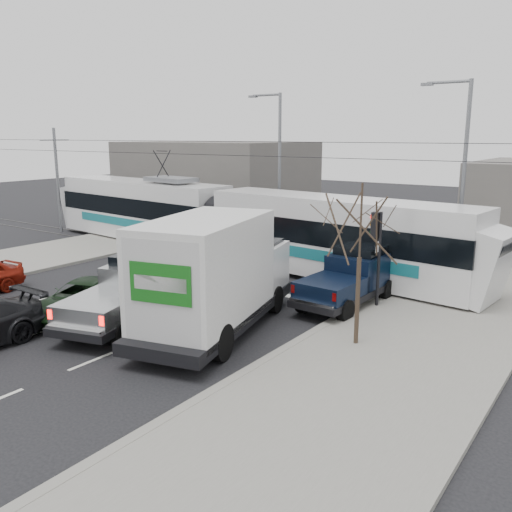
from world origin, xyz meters
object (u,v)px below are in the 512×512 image
Objects in this scene: street_lamp_far at (277,158)px; navy_pickup at (351,277)px; street_lamp_near at (460,166)px; tram at (224,221)px; traffic_signal at (377,238)px; silver_pickup at (133,289)px; bare_tree at (361,228)px; green_car at (83,299)px; box_truck at (215,276)px.

navy_pickup is (9.70, -9.52, -4.01)m from street_lamp_far.
tram is (-11.19, -3.73, -3.12)m from street_lamp_near.
street_lamp_near is (0.84, 7.50, 2.37)m from traffic_signal.
tram is 4.21× the size of silver_pickup.
bare_tree is 0.56× the size of street_lamp_far.
navy_pickup is (5.63, 6.14, -0.02)m from silver_pickup.
green_car is (-9.55, -2.96, -3.15)m from bare_tree.
silver_pickup is 8.32m from navy_pickup.
navy_pickup is 1.17× the size of green_car.
bare_tree is 1.08× the size of green_car.
street_lamp_far reaches higher than bare_tree.
box_truck reaches higher than silver_pickup.
bare_tree reaches higher than navy_pickup.
street_lamp_near is 11.67m from street_lamp_far.
traffic_signal is 0.43× the size of box_truck.
street_lamp_far is at bearing 98.62° from tram.
street_lamp_far is (-11.50, 2.00, 0.00)m from street_lamp_near.
street_lamp_near and street_lamp_far have the same top height.
silver_pickup is at bearing -118.52° from street_lamp_near.
tram is at bearing 145.89° from bare_tree.
street_lamp_near is at bearing 83.59° from traffic_signal.
street_lamp_far is at bearing 138.28° from traffic_signal.
box_truck reaches higher than navy_pickup.
street_lamp_near is at bearing 58.04° from box_truck.
box_truck is (3.23, 0.68, 0.84)m from silver_pickup.
box_truck is (-3.35, -5.47, -0.78)m from traffic_signal.
green_car is (-7.47, -6.94, -0.46)m from navy_pickup.
silver_pickup is at bearing -75.40° from street_lamp_far.
traffic_signal is at bearing -96.41° from street_lamp_near.
traffic_signal is 11.03m from tram.
street_lamp_far is 1.67× the size of navy_pickup.
silver_pickup is 1.21× the size of navy_pickup.
navy_pickup is at bearing 117.62° from bare_tree.
street_lamp_far reaches higher than navy_pickup.
tram reaches higher than green_car.
street_lamp_near is (-0.29, 11.50, 1.32)m from bare_tree.
street_lamp_far is at bearing 138.56° from navy_pickup.
tram is (0.31, -5.73, -3.12)m from street_lamp_far.
navy_pickup is (9.39, -3.79, -0.89)m from tram.
traffic_signal is 7.91m from street_lamp_near.
street_lamp_far reaches higher than green_car.
bare_tree is at bearing -59.36° from navy_pickup.
tram is 10.65m from silver_pickup.
traffic_signal reaches higher than green_car.
silver_pickup is (3.76, -9.93, -0.87)m from tram.
traffic_signal is 0.55× the size of silver_pickup.
navy_pickup is at bearing -44.45° from street_lamp_far.
navy_pickup is (-1.80, -7.52, -4.01)m from street_lamp_near.
traffic_signal is 6.46m from box_truck.
street_lamp_near reaches higher than traffic_signal.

